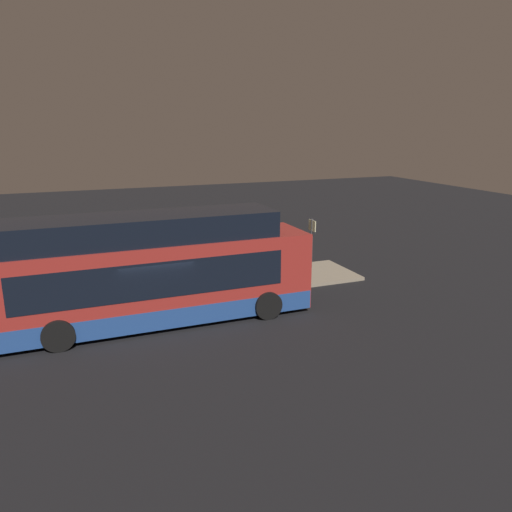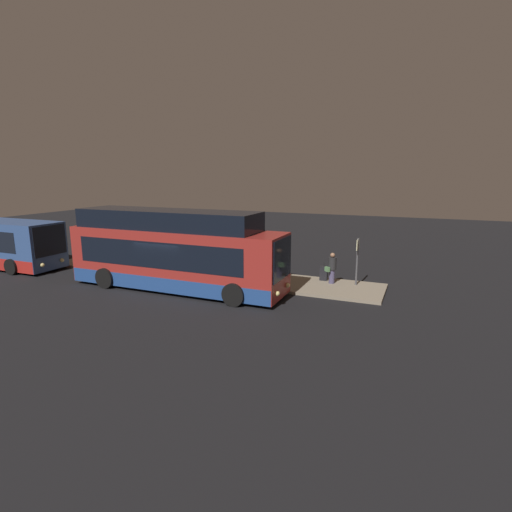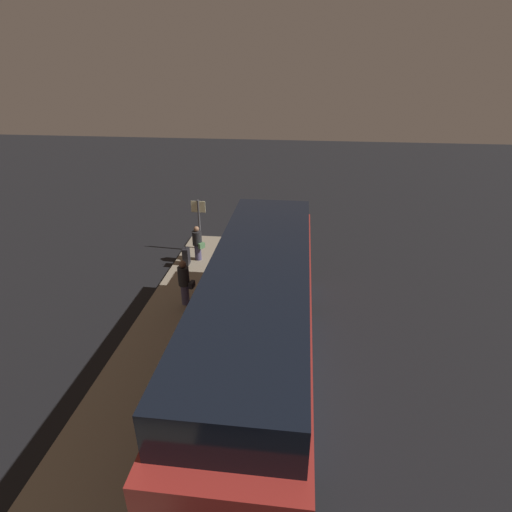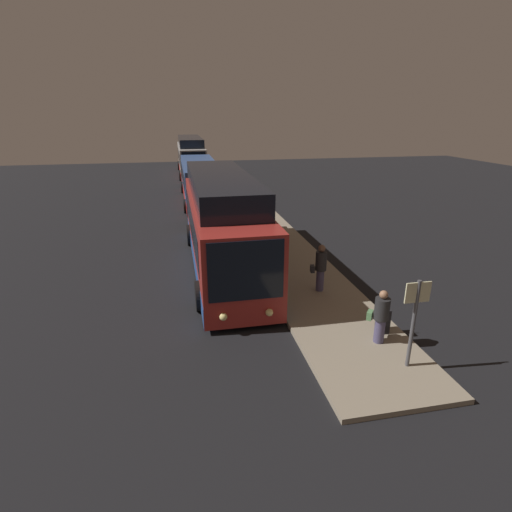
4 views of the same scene
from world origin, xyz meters
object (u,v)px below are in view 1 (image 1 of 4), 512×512
at_px(bus_lead, 154,275).
at_px(passenger_boarding, 220,262).
at_px(sign_post, 312,237).
at_px(trash_bin, 132,291).
at_px(suitcase, 277,262).
at_px(passenger_waiting, 291,254).

bearing_deg(bus_lead, passenger_boarding, 41.89).
bearing_deg(bus_lead, sign_post, 24.20).
bearing_deg(sign_post, trash_bin, -171.65).
distance_m(suitcase, sign_post, 2.09).
relative_size(bus_lead, sign_post, 4.69).
distance_m(bus_lead, sign_post, 9.18).
bearing_deg(passenger_boarding, bus_lead, 52.35).
distance_m(passenger_waiting, suitcase, 0.80).
height_order(bus_lead, suitcase, bus_lead).
bearing_deg(suitcase, sign_post, -7.18).
xyz_separation_m(passenger_boarding, suitcase, (3.16, 0.86, -0.57)).
xyz_separation_m(passenger_waiting, sign_post, (1.22, 0.19, 0.68)).
bearing_deg(passenger_waiting, trash_bin, 46.79).
xyz_separation_m(bus_lead, suitcase, (6.64, 3.98, -1.26)).
relative_size(passenger_waiting, sign_post, 0.67).
distance_m(bus_lead, suitcase, 7.84).
height_order(suitcase, trash_bin, suitcase).
height_order(passenger_waiting, suitcase, passenger_waiting).
bearing_deg(bus_lead, suitcase, 30.92).
xyz_separation_m(passenger_boarding, trash_bin, (-3.98, -0.66, -0.62)).
relative_size(sign_post, trash_bin, 3.70).
bearing_deg(passenger_boarding, passenger_waiting, -162.62).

